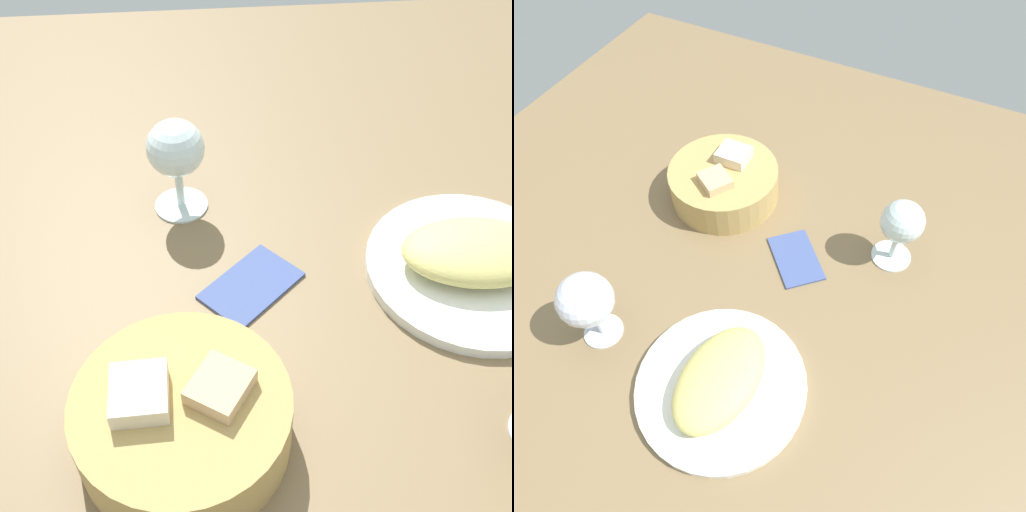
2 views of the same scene
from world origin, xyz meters
TOP-DOWN VIEW (x-y plane):
  - ground_plane at (0.00, 0.00)cm, footprint 140.00×140.00cm
  - plate at (-14.31, -1.86)cm, footprint 24.38×24.38cm
  - omelette at (-14.31, -1.86)cm, footprint 17.64×11.57cm
  - bread_basket at (18.99, 16.37)cm, footprint 19.99×19.99cm
  - wine_glass_near at (19.02, -16.31)cm, footprint 7.05×7.05cm
  - folded_napkin at (11.23, -1.85)cm, footprint 12.81×12.63cm

SIDE VIEW (x-z plane):
  - ground_plane at x=0.00cm, z-range -2.00..0.00cm
  - folded_napkin at x=11.23cm, z-range 0.00..0.80cm
  - plate at x=-14.31cm, z-range 0.00..1.40cm
  - omelette at x=-14.31cm, z-range 1.40..5.54cm
  - bread_basket at x=18.99cm, z-range -0.79..7.78cm
  - wine_glass_near at x=19.02cm, z-range 2.13..14.87cm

